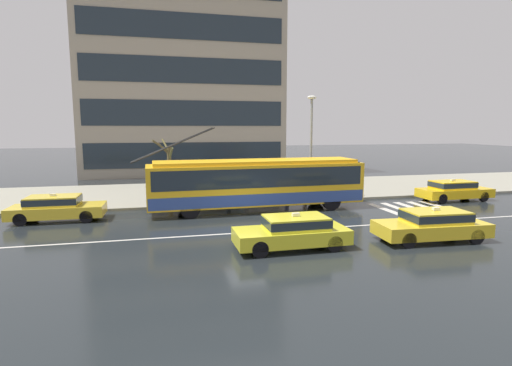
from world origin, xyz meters
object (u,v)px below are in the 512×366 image
(taxi_queued_behind_bus, at_px, (56,207))
(pedestrian_at_shelter, at_px, (186,175))
(pedestrian_approaching_curb, at_px, (228,176))
(street_lamp, at_px, (311,138))
(pedestrian_walking_past, at_px, (304,170))
(bus_shelter, at_px, (220,170))
(taxi_oncoming_near, at_px, (293,231))
(street_tree_bare, at_px, (169,166))
(taxi_oncoming_far, at_px, (433,224))
(taxi_ahead_of_bus, at_px, (454,190))
(pedestrian_waiting_by_pole, at_px, (286,171))
(trolleybus, at_px, (257,183))

(taxi_queued_behind_bus, relative_size, pedestrian_at_shelter, 2.22)
(pedestrian_approaching_curb, bearing_deg, street_lamp, -3.62)
(taxi_queued_behind_bus, bearing_deg, pedestrian_walking_past, 16.37)
(street_lamp, bearing_deg, pedestrian_at_shelter, 175.97)
(taxi_queued_behind_bus, distance_m, street_lamp, 15.14)
(street_lamp, bearing_deg, pedestrian_walking_past, 83.42)
(bus_shelter, bearing_deg, pedestrian_walking_past, 5.66)
(taxi_oncoming_near, xyz_separation_m, pedestrian_approaching_curb, (-0.84, 10.19, 0.92))
(pedestrian_at_shelter, height_order, street_tree_bare, street_tree_bare)
(street_lamp, bearing_deg, taxi_oncoming_far, -81.83)
(taxi_ahead_of_bus, height_order, pedestrian_walking_past, pedestrian_walking_past)
(pedestrian_at_shelter, height_order, street_lamp, street_lamp)
(taxi_oncoming_far, height_order, taxi_queued_behind_bus, same)
(taxi_oncoming_near, bearing_deg, pedestrian_waiting_by_pole, 73.65)
(pedestrian_waiting_by_pole, relative_size, street_tree_bare, 0.54)
(pedestrian_waiting_by_pole, height_order, street_tree_bare, street_tree_bare)
(trolleybus, bearing_deg, pedestrian_waiting_by_pole, 50.81)
(trolleybus, bearing_deg, street_tree_bare, 135.11)
(pedestrian_walking_past, relative_size, street_tree_bare, 0.53)
(taxi_oncoming_far, bearing_deg, street_lamp, 98.17)
(pedestrian_approaching_curb, bearing_deg, taxi_ahead_of_bus, -11.54)
(trolleybus, relative_size, pedestrian_approaching_curb, 6.63)
(pedestrian_approaching_curb, bearing_deg, taxi_oncoming_far, -57.03)
(street_lamp, height_order, street_tree_bare, street_lamp)
(trolleybus, xyz_separation_m, pedestrian_waiting_by_pole, (2.81, 3.45, 0.19))
(pedestrian_at_shelter, bearing_deg, pedestrian_walking_past, 7.47)
(trolleybus, bearing_deg, taxi_ahead_of_bus, -0.09)
(taxi_oncoming_near, height_order, street_tree_bare, street_tree_bare)
(trolleybus, xyz_separation_m, taxi_ahead_of_bus, (12.90, -0.02, -0.87))
(trolleybus, height_order, pedestrian_walking_past, trolleybus)
(pedestrian_at_shelter, bearing_deg, taxi_oncoming_near, -71.98)
(trolleybus, relative_size, taxi_queued_behind_bus, 2.86)
(pedestrian_walking_past, height_order, pedestrian_waiting_by_pole, pedestrian_waiting_by_pole)
(pedestrian_at_shelter, distance_m, pedestrian_approaching_curb, 2.56)
(trolleybus, bearing_deg, taxi_oncoming_far, -53.67)
(taxi_queued_behind_bus, bearing_deg, taxi_oncoming_near, -35.46)
(taxi_oncoming_far, distance_m, pedestrian_walking_past, 11.88)
(taxi_ahead_of_bus, height_order, taxi_queued_behind_bus, same)
(trolleybus, xyz_separation_m, taxi_queued_behind_bus, (-10.38, -0.19, -0.87))
(pedestrian_approaching_curb, relative_size, street_tree_bare, 0.51)
(taxi_ahead_of_bus, relative_size, taxi_queued_behind_bus, 1.04)
(pedestrian_waiting_by_pole, distance_m, street_lamp, 2.76)
(pedestrian_at_shelter, bearing_deg, trolleybus, -39.47)
(taxi_ahead_of_bus, relative_size, pedestrian_at_shelter, 2.30)
(bus_shelter, xyz_separation_m, street_lamp, (5.74, -1.03, 2.04))
(bus_shelter, relative_size, street_tree_bare, 1.03)
(bus_shelter, relative_size, pedestrian_approaching_curb, 2.02)
(taxi_oncoming_far, xyz_separation_m, pedestrian_at_shelter, (-9.34, 10.70, 1.04))
(trolleybus, distance_m, pedestrian_walking_past, 6.00)
(taxi_queued_behind_bus, xyz_separation_m, street_tree_bare, (5.64, 4.91, 1.45))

